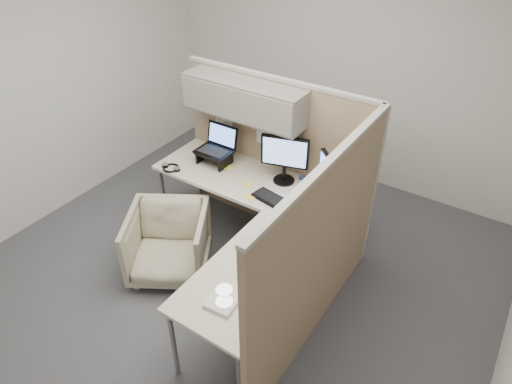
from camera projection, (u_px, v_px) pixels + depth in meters
The scene contains 19 objects.
ground at pixel (233, 275), 4.29m from camera, with size 4.50×4.50×0.00m, color #434349.
partition_back at pixel (262, 131), 4.32m from camera, with size 2.00×0.36×1.63m.
partition_right at pixel (323, 250), 3.37m from camera, with size 0.07×2.03×1.63m.
desk at pixel (250, 215), 3.92m from camera, with size 2.00×1.98×0.73m.
office_chair at pixel (168, 241), 4.15m from camera, with size 0.70×0.65×0.72m, color #B3AE8E.
monitor_left at pixel (285, 156), 4.12m from camera, with size 0.43×0.20×0.47m.
monitor_right at pixel (329, 181), 3.79m from camera, with size 0.34×0.33×0.47m.
laptop_station at pixel (216, 149), 4.48m from camera, with size 0.35×0.30×0.36m.
keyboard at pixel (277, 202), 3.99m from camera, with size 0.48×0.16×0.02m, color black.
mouse at pixel (301, 215), 3.83m from camera, with size 0.11×0.07×0.04m, color black.
travel_mug at pixel (302, 184), 4.09m from camera, with size 0.08×0.08×0.16m.
soda_can_green at pixel (315, 219), 3.72m from camera, with size 0.07×0.07×0.12m, color silver.
soda_can_silver at pixel (312, 198), 3.95m from camera, with size 0.07×0.07×0.12m, color #268C1E.
sticky_note_c at pixel (229, 167), 4.48m from camera, with size 0.08×0.08×0.01m, color yellow.
sticky_note_d at pixel (249, 185), 4.22m from camera, with size 0.08×0.08×0.01m, color yellow.
sticky_note_b at pixel (251, 197), 4.07m from camera, with size 0.08×0.08×0.01m, color yellow.
headphones at pixel (171, 168), 4.44m from camera, with size 0.20×0.18×0.03m.
paper_stack at pixel (225, 299), 3.08m from camera, with size 0.22×0.27×0.03m.
desk_clock at pixel (269, 258), 3.36m from camera, with size 0.06×0.09×0.09m.
Camera 1 is at (1.87, -2.43, 3.11)m, focal length 32.00 mm.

